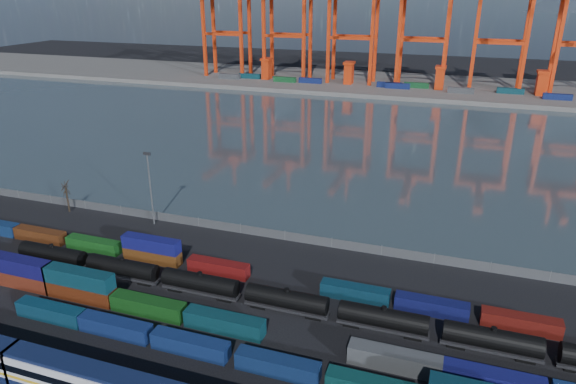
% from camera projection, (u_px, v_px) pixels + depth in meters
% --- Properties ---
extents(ground, '(700.00, 700.00, 0.00)m').
position_uv_depth(ground, '(228.00, 316.00, 81.91)').
color(ground, black).
rests_on(ground, ground).
extents(harbor_water, '(700.00, 700.00, 0.00)m').
position_uv_depth(harbor_water, '(359.00, 141.00, 174.07)').
color(harbor_water, '#33424A').
rests_on(harbor_water, ground).
extents(far_quay, '(700.00, 70.00, 2.00)m').
position_uv_depth(far_quay, '(400.00, 85.00, 265.85)').
color(far_quay, '#514F4C').
rests_on(far_quay, ground).
extents(container_row_south, '(140.14, 2.40, 5.11)m').
position_uv_depth(container_row_south, '(254.00, 357.00, 70.34)').
color(container_row_south, '#464A4C').
rests_on(container_row_south, ground).
extents(container_row_mid, '(141.31, 2.59, 5.52)m').
position_uv_depth(container_row_mid, '(185.00, 312.00, 79.97)').
color(container_row_mid, '#3C3F41').
rests_on(container_row_mid, ground).
extents(container_row_north, '(128.46, 2.37, 5.05)m').
position_uv_depth(container_row_north, '(170.00, 258.00, 96.52)').
color(container_row_north, '#111757').
rests_on(container_row_north, ground).
extents(tanker_string, '(122.52, 3.01, 4.31)m').
position_uv_depth(tanker_string, '(334.00, 309.00, 80.07)').
color(tanker_string, black).
rests_on(tanker_string, ground).
extents(waterfront_fence, '(160.12, 0.12, 2.20)m').
position_uv_depth(waterfront_fence, '(285.00, 236.00, 106.11)').
color(waterfront_fence, '#595B5E').
rests_on(waterfront_fence, ground).
extents(bare_tree, '(2.05, 2.10, 7.86)m').
position_uv_depth(bare_tree, '(67.00, 196.00, 118.43)').
color(bare_tree, black).
rests_on(bare_tree, ground).
extents(yard_light_mast, '(1.60, 0.40, 16.60)m').
position_uv_depth(yard_light_mast, '(150.00, 185.00, 110.22)').
color(yard_light_mast, slate).
rests_on(yard_light_mast, ground).
extents(gantry_cranes, '(199.93, 47.86, 64.82)m').
position_uv_depth(gantry_cranes, '(389.00, 6.00, 247.69)').
color(gantry_cranes, red).
rests_on(gantry_cranes, ground).
extents(quay_containers, '(172.58, 10.99, 2.60)m').
position_uv_depth(quay_containers, '(374.00, 84.00, 255.52)').
color(quay_containers, navy).
rests_on(quay_containers, far_quay).
extents(straddle_carriers, '(140.00, 7.00, 11.10)m').
position_uv_depth(straddle_carriers, '(393.00, 75.00, 255.27)').
color(straddle_carriers, red).
rests_on(straddle_carriers, far_quay).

